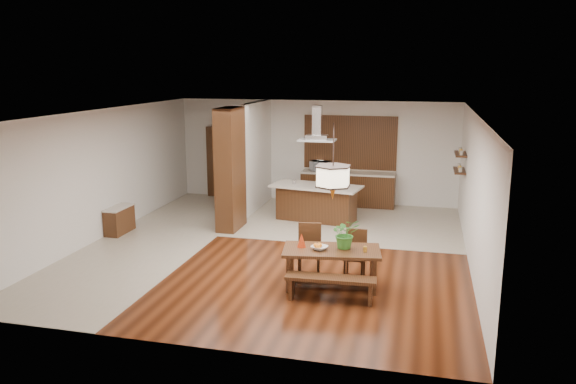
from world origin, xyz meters
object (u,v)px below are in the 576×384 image
(dining_table, at_px, (331,259))
(dining_bench, at_px, (331,289))
(fruit_bowl, at_px, (319,248))
(dining_chair_left, at_px, (309,251))
(pendant_lantern, at_px, (333,162))
(range_hood, at_px, (317,123))
(hallway_console, at_px, (119,220))
(foliage_plant, at_px, (345,233))
(microwave, at_px, (320,166))
(dining_chair_right, at_px, (355,254))
(kitchen_island, at_px, (316,202))
(island_cup, at_px, (333,185))

(dining_table, bearing_deg, dining_bench, -81.57)
(fruit_bowl, bearing_deg, dining_chair_left, 118.84)
(pendant_lantern, xyz_separation_m, range_hood, (-1.10, 4.29, 0.22))
(hallway_console, height_order, foliage_plant, foliage_plant)
(dining_bench, height_order, microwave, microwave)
(dining_chair_right, xyz_separation_m, range_hood, (-1.44, 3.72, 2.02))
(kitchen_island, xyz_separation_m, island_cup, (0.44, -0.07, 0.49))
(dining_chair_right, height_order, kitchen_island, kitchen_island)
(island_cup, height_order, microwave, microwave)
(fruit_bowl, bearing_deg, hallway_console, 157.25)
(island_cup, distance_m, microwave, 1.98)
(island_cup, bearing_deg, foliage_plant, -77.88)
(island_cup, bearing_deg, microwave, 110.38)
(dining_bench, relative_size, island_cup, 13.76)
(dining_bench, height_order, kitchen_island, kitchen_island)
(island_cup, bearing_deg, kitchen_island, 170.86)
(island_cup, bearing_deg, fruit_bowl, -83.89)
(dining_chair_left, distance_m, pendant_lantern, 1.88)
(dining_chair_left, distance_m, range_hood, 4.37)
(pendant_lantern, height_order, island_cup, pendant_lantern)
(foliage_plant, relative_size, kitchen_island, 0.23)
(dining_table, xyz_separation_m, fruit_bowl, (-0.20, -0.08, 0.22))
(dining_bench, height_order, fruit_bowl, fruit_bowl)
(foliage_plant, relative_size, range_hood, 0.59)
(dining_bench, relative_size, fruit_bowl, 5.50)
(dining_chair_left, xyz_separation_m, dining_chair_right, (0.83, 0.12, -0.04))
(dining_chair_left, bearing_deg, foliage_plant, -34.27)
(fruit_bowl, xyz_separation_m, island_cup, (-0.46, 4.29, 0.22))
(dining_chair_left, distance_m, foliage_plant, 0.92)
(dining_table, distance_m, fruit_bowl, 0.31)
(hallway_console, height_order, kitchen_island, kitchen_island)
(dining_chair_right, distance_m, range_hood, 4.47)
(dining_bench, bearing_deg, foliage_plant, 79.62)
(range_hood, bearing_deg, dining_table, -75.61)
(dining_chair_right, bearing_deg, dining_chair_left, -169.96)
(kitchen_island, bearing_deg, pendant_lantern, -65.98)
(kitchen_island, bearing_deg, dining_chair_left, -71.37)
(microwave, bearing_deg, dining_bench, -62.73)
(foliage_plant, height_order, kitchen_island, foliage_plant)
(dining_chair_right, xyz_separation_m, island_cup, (-1.00, 3.65, 0.52))
(dining_table, xyz_separation_m, pendant_lantern, (-0.00, -0.00, 1.73))
(dining_chair_right, bearing_deg, kitchen_island, 112.82)
(dining_chair_left, height_order, fruit_bowl, dining_chair_left)
(dining_chair_left, height_order, dining_chair_right, dining_chair_left)
(hallway_console, xyz_separation_m, range_hood, (4.26, 2.21, 2.15))
(microwave, bearing_deg, pendant_lantern, -62.37)
(dining_bench, xyz_separation_m, kitchen_island, (-1.19, 4.89, 0.26))
(pendant_lantern, distance_m, microwave, 6.32)
(dining_chair_left, bearing_deg, microwave, 89.87)
(dining_chair_left, relative_size, range_hood, 1.08)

